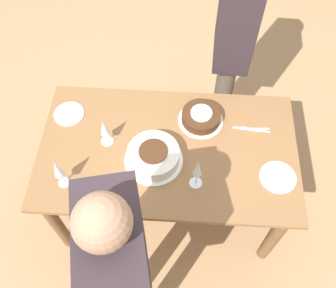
# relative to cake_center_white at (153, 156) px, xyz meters

# --- Properties ---
(ground_plane) EXTENTS (12.00, 12.00, 0.00)m
(ground_plane) POSITION_rel_cake_center_white_xyz_m (-0.07, -0.08, -0.78)
(ground_plane) COLOR #A87F56
(dining_table) EXTENTS (1.47, 0.84, 0.73)m
(dining_table) POSITION_rel_cake_center_white_xyz_m (-0.07, -0.08, -0.16)
(dining_table) COLOR brown
(dining_table) RESTS_ON ground_plane
(cake_center_white) EXTENTS (0.33, 0.33, 0.10)m
(cake_center_white) POSITION_rel_cake_center_white_xyz_m (0.00, 0.00, 0.00)
(cake_center_white) COLOR white
(cake_center_white) RESTS_ON dining_table
(cake_front_chocolate) EXTENTS (0.27, 0.27, 0.08)m
(cake_front_chocolate) POSITION_rel_cake_center_white_xyz_m (-0.26, -0.29, -0.01)
(cake_front_chocolate) COLOR white
(cake_front_chocolate) RESTS_ON dining_table
(wine_glass_near) EXTENTS (0.07, 0.07, 0.19)m
(wine_glass_near) POSITION_rel_cake_center_white_xyz_m (0.28, -0.11, 0.08)
(wine_glass_near) COLOR silver
(wine_glass_near) RESTS_ON dining_table
(wine_glass_far) EXTENTS (0.06, 0.06, 0.22)m
(wine_glass_far) POSITION_rel_cake_center_white_xyz_m (0.47, 0.17, 0.10)
(wine_glass_far) COLOR silver
(wine_glass_far) RESTS_ON dining_table
(wine_glass_extra) EXTENTS (0.07, 0.07, 0.23)m
(wine_glass_extra) POSITION_rel_cake_center_white_xyz_m (-0.24, 0.13, 0.10)
(wine_glass_extra) COLOR silver
(wine_glass_extra) RESTS_ON dining_table
(dessert_plate_left) EXTENTS (0.20, 0.20, 0.01)m
(dessert_plate_left) POSITION_rel_cake_center_white_xyz_m (-0.68, 0.07, -0.04)
(dessert_plate_left) COLOR silver
(dessert_plate_left) RESTS_ON dining_table
(dessert_plate_right) EXTENTS (0.18, 0.18, 0.01)m
(dessert_plate_right) POSITION_rel_cake_center_white_xyz_m (0.53, -0.29, -0.04)
(dessert_plate_right) COLOR silver
(dessert_plate_right) RESTS_ON dining_table
(fork_pile) EXTENTS (0.22, 0.04, 0.01)m
(fork_pile) POSITION_rel_cake_center_white_xyz_m (-0.56, -0.24, -0.04)
(fork_pile) COLOR silver
(fork_pile) RESTS_ON dining_table
(person_cutting) EXTENTS (0.24, 0.41, 1.65)m
(person_cutting) POSITION_rel_cake_center_white_xyz_m (-0.44, -0.79, 0.22)
(person_cutting) COLOR #4C4238
(person_cutting) RESTS_ON ground_plane
(person_watching) EXTENTS (0.30, 0.44, 1.62)m
(person_watching) POSITION_rel_cake_center_white_xyz_m (0.07, 0.66, 0.20)
(person_watching) COLOR #232328
(person_watching) RESTS_ON ground_plane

